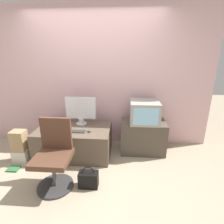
{
  "coord_description": "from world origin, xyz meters",
  "views": [
    {
      "loc": [
        0.57,
        -2.01,
        1.74
      ],
      "look_at": [
        0.35,
        0.95,
        0.76
      ],
      "focal_mm": 28.0,
      "sensor_mm": 36.0,
      "label": 1
    }
  ],
  "objects": [
    {
      "name": "wall_back",
      "position": [
        0.0,
        1.32,
        1.3
      ],
      "size": [
        4.4,
        0.05,
        2.6
      ],
      "color": "beige",
      "rests_on": "ground_plane"
    },
    {
      "name": "main_monitor",
      "position": [
        -0.22,
        0.96,
        0.77
      ],
      "size": [
        0.56,
        0.19,
        0.51
      ],
      "color": "silver",
      "rests_on": "desk"
    },
    {
      "name": "crt_tv",
      "position": [
        0.92,
        0.94,
        0.78
      ],
      "size": [
        0.5,
        0.51,
        0.38
      ],
      "color": "gray",
      "rests_on": "side_stand"
    },
    {
      "name": "cardboard_box_lower",
      "position": [
        -1.15,
        0.46,
        0.11
      ],
      "size": [
        0.25,
        0.21,
        0.22
      ],
      "color": "beige",
      "rests_on": "ground_plane"
    },
    {
      "name": "side_stand",
      "position": [
        0.92,
        0.95,
        0.29
      ],
      "size": [
        0.8,
        0.48,
        0.59
      ],
      "color": "#4C4238",
      "rests_on": "ground_plane"
    },
    {
      "name": "cardboard_box_upper",
      "position": [
        -1.15,
        0.46,
        0.39
      ],
      "size": [
        0.23,
        0.19,
        0.34
      ],
      "color": "#A3845B",
      "rests_on": "cardboard_box_lower"
    },
    {
      "name": "handbag",
      "position": [
        0.1,
        -0.06,
        0.12
      ],
      "size": [
        0.26,
        0.14,
        0.32
      ],
      "color": "black",
      "rests_on": "ground_plane"
    },
    {
      "name": "desk",
      "position": [
        -0.31,
        0.77,
        0.25
      ],
      "size": [
        1.28,
        0.79,
        0.51
      ],
      "color": "brown",
      "rests_on": "ground_plane"
    },
    {
      "name": "mouse",
      "position": [
        -0.01,
        0.61,
        0.52
      ],
      "size": [
        0.07,
        0.04,
        0.03
      ],
      "color": "#4C4C51",
      "rests_on": "desk"
    },
    {
      "name": "office_chair",
      "position": [
        -0.35,
        -0.04,
        0.43
      ],
      "size": [
        0.49,
        0.49,
        0.94
      ],
      "color": "#333333",
      "rests_on": "ground_plane"
    },
    {
      "name": "book",
      "position": [
        -1.17,
        0.22,
        0.01
      ],
      "size": [
        0.18,
        0.14,
        0.02
      ],
      "color": "#2D6638",
      "rests_on": "ground_plane"
    },
    {
      "name": "ground_plane",
      "position": [
        0.0,
        0.0,
        0.0
      ],
      "size": [
        12.0,
        12.0,
        0.0
      ],
      "primitive_type": "plane",
      "color": "tan"
    },
    {
      "name": "keyboard",
      "position": [
        -0.24,
        0.61,
        0.51
      ],
      "size": [
        0.33,
        0.11,
        0.01
      ],
      "color": "#2D2D2D",
      "rests_on": "desk"
    }
  ]
}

